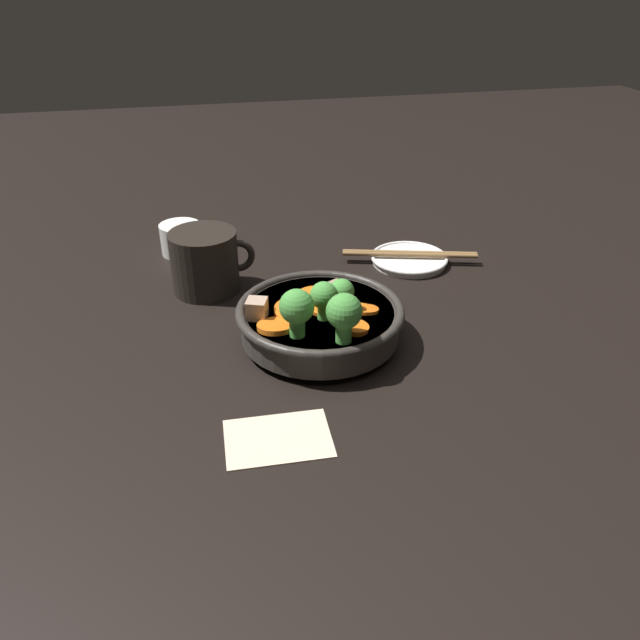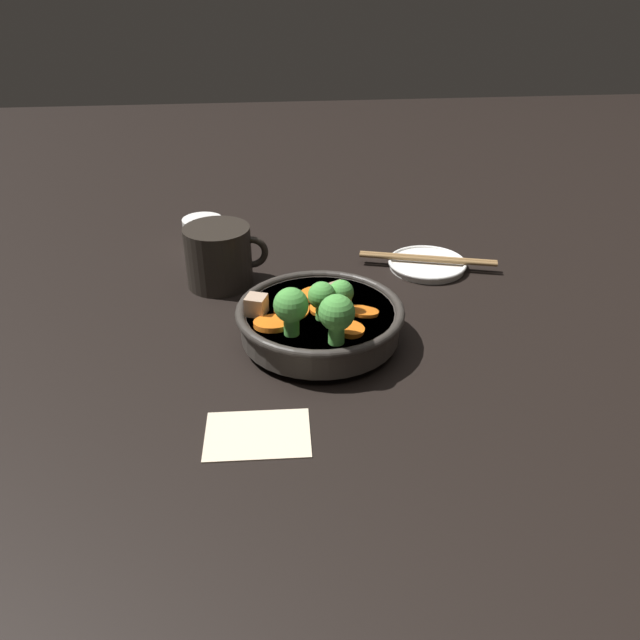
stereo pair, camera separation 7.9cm
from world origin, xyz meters
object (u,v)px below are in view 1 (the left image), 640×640
at_px(stirfry_bowl, 320,318).
at_px(dark_mug, 206,262).
at_px(tea_cup, 181,238).
at_px(side_saucer, 409,259).
at_px(chopsticks_pair, 410,254).

xyz_separation_m(stirfry_bowl, dark_mug, (-0.13, 0.18, 0.01)).
bearing_deg(stirfry_bowl, tea_cup, 117.04).
relative_size(side_saucer, tea_cup, 1.85).
height_order(stirfry_bowl, tea_cup, stirfry_bowl).
bearing_deg(dark_mug, side_saucer, 3.74).
relative_size(tea_cup, dark_mug, 0.55).
distance_m(side_saucer, dark_mug, 0.33).
height_order(stirfry_bowl, dark_mug, stirfry_bowl).
distance_m(side_saucer, chopsticks_pair, 0.01).
bearing_deg(dark_mug, chopsticks_pair, 3.74).
relative_size(dark_mug, chopsticks_pair, 0.58).
height_order(dark_mug, chopsticks_pair, dark_mug).
bearing_deg(dark_mug, stirfry_bowl, -53.96).
bearing_deg(chopsticks_pair, side_saucer, 90.00).
distance_m(stirfry_bowl, side_saucer, 0.28).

